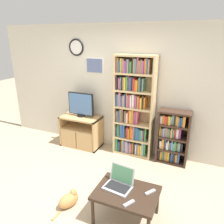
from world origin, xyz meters
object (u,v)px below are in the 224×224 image
tv_stand (81,131)px  television (81,105)px  bookshelf_short (172,137)px  coffee_table (126,195)px  cat (69,200)px  remote_near_laptop (129,203)px  laptop (119,182)px  bookshelf_tall (133,109)px  remote_far_from_laptop (150,192)px

tv_stand → television: size_ratio=1.49×
tv_stand → bookshelf_short: 1.97m
tv_stand → coffee_table: bearing=-44.0°
television → cat: bearing=-65.0°
television → bookshelf_short: bearing=2.5°
bookshelf_short → remote_near_laptop: size_ratio=6.57×
tv_stand → bookshelf_short: size_ratio=0.83×
remote_near_laptop → cat: (-0.93, 0.09, -0.33)m
coffee_table → laptop: size_ratio=2.11×
tv_stand → remote_near_laptop: (1.75, -1.79, 0.10)m
bookshelf_short → bookshelf_tall: bearing=179.6°
tv_stand → remote_near_laptop: size_ratio=5.45×
bookshelf_short → laptop: size_ratio=2.72×
bookshelf_short → remote_near_laptop: 1.93m
coffee_table → laptop: bearing=151.1°
tv_stand → television: bearing=82.1°
remote_far_from_laptop → cat: (-1.12, -0.21, -0.33)m
bookshelf_short → laptop: 1.70m
television → bookshelf_tall: (1.14, 0.09, 0.04)m
television → remote_far_from_laptop: television is taller
laptop → cat: size_ratio=0.77×
bookshelf_short → coffee_table: bearing=-100.2°
coffee_table → remote_far_from_laptop: (0.29, 0.10, 0.06)m
bookshelf_tall → coffee_table: (0.50, -1.72, -0.60)m
tv_stand → bookshelf_tall: (1.14, 0.13, 0.64)m
bookshelf_short → remote_far_from_laptop: bookshelf_short is taller
tv_stand → coffee_table: tv_stand is taller
remote_far_from_laptop → television: bearing=176.2°
laptop → remote_near_laptop: size_ratio=2.42×
remote_near_laptop → bookshelf_tall: bearing=138.0°
remote_near_laptop → cat: 0.99m
television → remote_far_from_laptop: size_ratio=3.75×
bookshelf_tall → remote_far_from_laptop: bearing=-64.0°
bookshelf_tall → coffee_table: bookshelf_tall is taller
tv_stand → laptop: laptop is taller
coffee_table → bookshelf_short: bearing=79.8°
tv_stand → laptop: bearing=-45.0°
remote_far_from_laptop → bookshelf_tall: bearing=150.6°
bookshelf_short → laptop: bearing=-104.8°
bookshelf_tall → remote_near_laptop: bearing=-72.5°
remote_near_laptop → coffee_table: bearing=147.9°
bookshelf_tall → bookshelf_short: 0.94m
bookshelf_tall → remote_near_laptop: bookshelf_tall is taller
cat → laptop: bearing=39.1°
coffee_table → cat: bearing=-172.2°
television → coffee_table: (1.64, -1.63, -0.57)m
laptop → bookshelf_short: bearing=82.6°
remote_far_from_laptop → remote_near_laptop: bearing=-87.3°
laptop → remote_far_from_laptop: bearing=11.9°
bookshelf_tall → television: bearing=-175.5°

